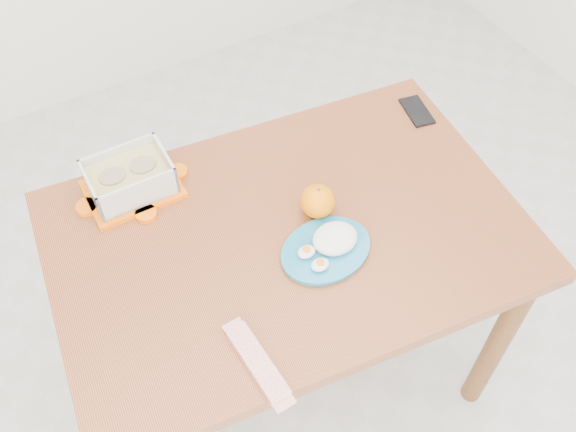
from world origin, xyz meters
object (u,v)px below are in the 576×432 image
food_container (130,178)px  smartphone (417,111)px  rice_plate (329,245)px  dining_table (288,257)px  orange_fruit (318,201)px

food_container → smartphone: (0.81, -0.12, -0.04)m
rice_plate → food_container: bearing=124.3°
food_container → dining_table: bearing=-47.2°
orange_fruit → rice_plate: bearing=-108.1°
orange_fruit → smartphone: bearing=21.8°
dining_table → orange_fruit: orange_fruit is taller
smartphone → dining_table: bearing=-148.7°
orange_fruit → rice_plate: 0.12m
rice_plate → smartphone: 0.55m
dining_table → food_container: (-0.28, 0.31, 0.15)m
orange_fruit → smartphone: 0.47m
dining_table → rice_plate: bearing=-53.3°
food_container → smartphone: 0.82m
orange_fruit → rice_plate: (-0.04, -0.11, -0.02)m
orange_fruit → smartphone: size_ratio=0.71×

